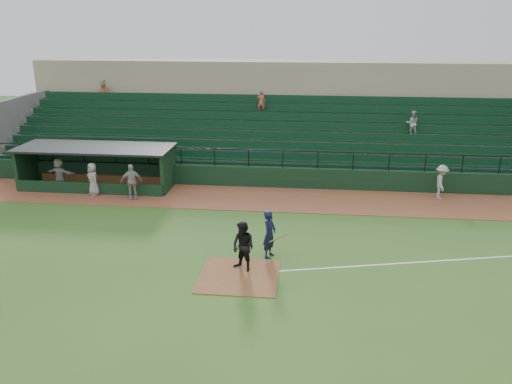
# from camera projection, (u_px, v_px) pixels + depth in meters

# --- Properties ---
(ground) EXTENTS (90.00, 90.00, 0.00)m
(ground) POSITION_uv_depth(u_px,v_px,m) (243.00, 265.00, 20.43)
(ground) COLOR #30581C
(ground) RESTS_ON ground
(warning_track) EXTENTS (40.00, 4.00, 0.03)m
(warning_track) POSITION_uv_depth(u_px,v_px,m) (262.00, 199.00, 27.96)
(warning_track) COLOR brown
(warning_track) RESTS_ON ground
(home_plate_dirt) EXTENTS (3.00, 3.00, 0.03)m
(home_plate_dirt) POSITION_uv_depth(u_px,v_px,m) (239.00, 276.00, 19.48)
(home_plate_dirt) COLOR brown
(home_plate_dirt) RESTS_ON ground
(foul_line) EXTENTS (17.49, 4.44, 0.01)m
(foul_line) POSITION_uv_depth(u_px,v_px,m) (441.00, 261.00, 20.74)
(foul_line) COLOR white
(foul_line) RESTS_ON ground
(stadium_structure) EXTENTS (38.00, 13.08, 6.40)m
(stadium_structure) POSITION_uv_depth(u_px,v_px,m) (274.00, 127.00, 35.21)
(stadium_structure) COLOR black
(stadium_structure) RESTS_ON ground
(dugout) EXTENTS (8.90, 3.20, 2.42)m
(dugout) POSITION_uv_depth(u_px,v_px,m) (100.00, 163.00, 30.01)
(dugout) COLOR black
(dugout) RESTS_ON ground
(batter_at_plate) EXTENTS (1.14, 0.85, 2.00)m
(batter_at_plate) POSITION_uv_depth(u_px,v_px,m) (270.00, 234.00, 20.81)
(batter_at_plate) COLOR black
(batter_at_plate) RESTS_ON ground
(umpire) EXTENTS (1.22, 1.16, 2.00)m
(umpire) POSITION_uv_depth(u_px,v_px,m) (243.00, 247.00, 19.66)
(umpire) COLOR black
(umpire) RESTS_ON ground
(runner) EXTENTS (0.83, 1.28, 1.87)m
(runner) POSITION_uv_depth(u_px,v_px,m) (441.00, 182.00, 27.69)
(runner) COLOR #9F9A95
(runner) RESTS_ON warning_track
(dugout_player_a) EXTENTS (1.24, 0.80, 1.96)m
(dugout_player_a) POSITION_uv_depth(u_px,v_px,m) (131.00, 182.00, 27.60)
(dugout_player_a) COLOR #A5A09A
(dugout_player_a) RESTS_ON warning_track
(dugout_player_b) EXTENTS (1.05, 1.05, 1.84)m
(dugout_player_b) POSITION_uv_depth(u_px,v_px,m) (93.00, 179.00, 28.27)
(dugout_player_b) COLOR gray
(dugout_player_b) RESTS_ON warning_track
(dugout_player_c) EXTENTS (1.84, 0.88, 1.90)m
(dugout_player_c) POSITION_uv_depth(u_px,v_px,m) (60.00, 174.00, 29.03)
(dugout_player_c) COLOR gray
(dugout_player_c) RESTS_ON warning_track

